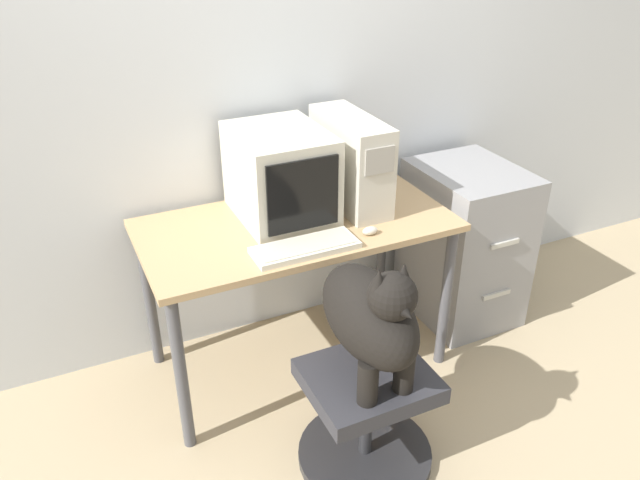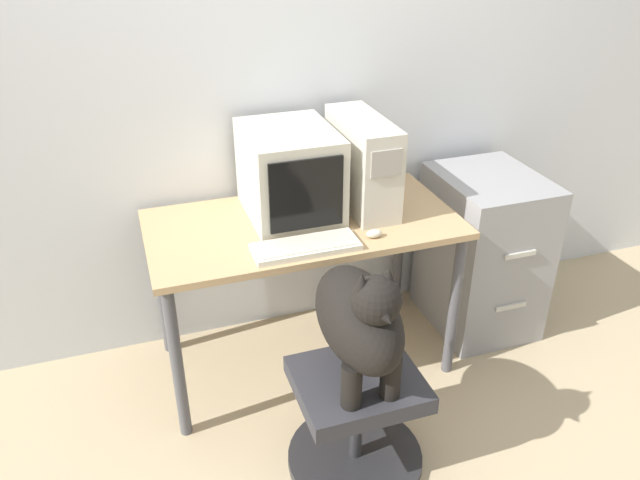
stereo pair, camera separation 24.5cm
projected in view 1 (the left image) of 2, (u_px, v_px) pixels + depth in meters
The scene contains 10 objects.
ground_plane at pixel (329, 405), 2.80m from camera, with size 12.00×12.00×0.00m, color tan.
wall_back at pixel (257, 77), 2.77m from camera, with size 8.00×0.05×2.60m.
desk at pixel (296, 241), 2.75m from camera, with size 1.35×0.69×0.77m.
crt_monitor at pixel (281, 174), 2.67m from camera, with size 0.38×0.49×0.39m.
pc_tower at pixel (350, 161), 2.78m from camera, with size 0.18×0.51×0.41m.
keyboard at pixel (305, 247), 2.48m from camera, with size 0.43×0.16×0.03m.
computer_mouse at pixel (370, 231), 2.60m from camera, with size 0.07×0.04×0.04m.
office_chair at pixel (366, 417), 2.43m from camera, with size 0.54×0.54×0.44m.
dog at pixel (371, 316), 2.20m from camera, with size 0.27×0.53×0.53m.
filing_cabinet at pixel (464, 243), 3.26m from camera, with size 0.48×0.59×0.83m.
Camera 1 is at (-0.93, -1.87, 2.01)m, focal length 35.00 mm.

